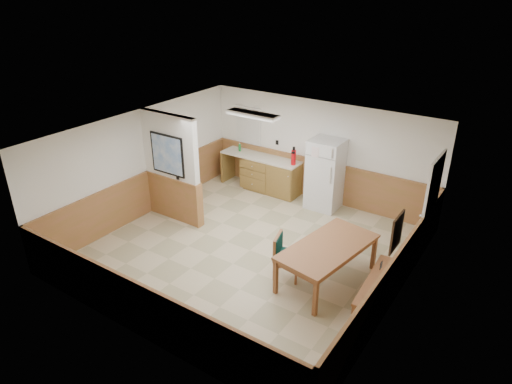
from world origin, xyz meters
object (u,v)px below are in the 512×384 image
Objects in this scene: dining_bench at (377,285)px; dining_chair at (283,253)px; fire_extinguisher at (294,157)px; soap_bottle at (240,148)px; refrigerator at (325,174)px; dining_table at (328,250)px.

dining_chair is (-1.73, -0.21, 0.15)m from dining_bench.
fire_extinguisher is (-3.25, 2.79, 0.76)m from dining_bench.
fire_extinguisher is (-1.52, 3.01, 0.61)m from dining_chair.
refrigerator is at bearing -1.57° from soap_bottle.
dining_table is 3.56m from fire_extinguisher.
soap_bottle reaches higher than dining_bench.
refrigerator reaches higher than fire_extinguisher.
fire_extinguisher reaches higher than soap_bottle.
refrigerator is 2.02× the size of dining_chair.
dining_table is at bearing -34.98° from soap_bottle.
dining_bench is 1.75m from dining_chair.
dining_table is at bearing 6.97° from dining_chair.
fire_extinguisher is at bearing -1.52° from soap_bottle.
dining_table is 4.57× the size of fire_extinguisher.
fire_extinguisher reaches higher than dining_chair.
soap_bottle reaches higher than dining_chair.
dining_table is 0.82m from dining_chair.
dining_bench is 3.58× the size of fire_extinguisher.
refrigerator is 0.92m from fire_extinguisher.
dining_table reaches higher than dining_bench.
dining_table is at bearing -27.33° from fire_extinguisher.
fire_extinguisher is at bearing 101.73° from dining_chair.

